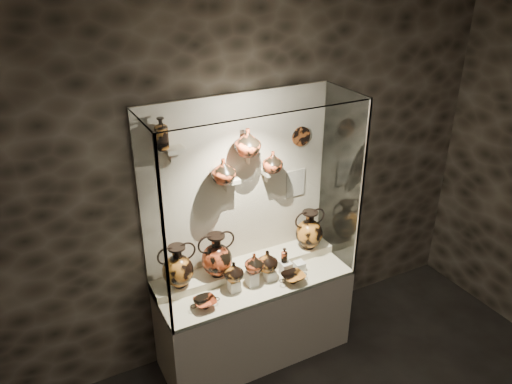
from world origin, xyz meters
TOP-DOWN VIEW (x-y plane):
  - wall_back at (0.00, 2.50)m, footprint 5.00×0.02m
  - plinth at (0.00, 2.18)m, footprint 1.70×0.60m
  - front_tier at (0.00, 2.18)m, footprint 1.68×0.58m
  - rear_tier at (0.00, 2.35)m, footprint 1.70×0.25m
  - back_panel at (0.00, 2.50)m, footprint 1.70×0.03m
  - glass_front at (0.00, 1.88)m, footprint 1.70×0.01m
  - glass_left at (-0.85, 2.18)m, footprint 0.01×0.60m
  - glass_right at (0.85, 2.18)m, footprint 0.01×0.60m
  - glass_top at (0.00, 2.18)m, footprint 1.70×0.60m
  - frame_post_left at (-0.84, 1.89)m, footprint 0.02×0.02m
  - frame_post_right at (0.84, 1.89)m, footprint 0.02×0.02m
  - pedestal_a at (-0.22, 2.13)m, footprint 0.09×0.09m
  - pedestal_b at (-0.05, 2.13)m, footprint 0.09×0.09m
  - pedestal_c at (0.12, 2.13)m, footprint 0.09×0.09m
  - pedestal_d at (0.28, 2.13)m, footprint 0.09×0.09m
  - pedestal_e at (0.42, 2.13)m, footprint 0.09×0.09m
  - bracket_ul at (-0.55, 2.42)m, footprint 0.14×0.12m
  - bracket_ca at (-0.10, 2.42)m, footprint 0.14×0.12m
  - bracket_cb at (0.10, 2.42)m, footprint 0.10×0.12m
  - bracket_cc at (0.28, 2.42)m, footprint 0.14×0.12m
  - amphora_left at (-0.63, 2.32)m, footprint 0.32×0.32m
  - amphora_mid at (-0.29, 2.31)m, footprint 0.32×0.32m
  - amphora_right at (0.64, 2.32)m, footprint 0.38×0.38m
  - jug_a at (-0.22, 2.14)m, footprint 0.17×0.17m
  - jug_b at (-0.03, 2.13)m, footprint 0.18×0.18m
  - jug_c at (0.10, 2.15)m, footprint 0.19×0.19m
  - lekythos_small at (0.27, 2.15)m, footprint 0.08×0.08m
  - kylix_left at (-0.52, 2.04)m, footprint 0.29×0.27m
  - kylix_right at (0.28, 2.00)m, footprint 0.29×0.25m
  - lekythos_tall at (-0.64, 2.41)m, footprint 0.14×0.14m
  - ovoid_vase_a at (-0.18, 2.37)m, footprint 0.20×0.20m
  - ovoid_vase_b at (0.03, 2.36)m, footprint 0.25×0.25m
  - ovoid_vase_c at (0.28, 2.38)m, footprint 0.23×0.23m
  - wall_plate at (0.60, 2.47)m, footprint 0.18×0.02m
  - info_placard at (0.57, 2.47)m, footprint 0.19×0.01m

SIDE VIEW (x-z plane):
  - plinth at x=0.00m, z-range 0.00..0.80m
  - front_tier at x=0.00m, z-range 0.80..0.83m
  - rear_tier at x=0.00m, z-range 0.80..0.90m
  - pedestal_e at x=0.42m, z-range 0.83..0.91m
  - pedestal_c at x=0.12m, z-range 0.83..0.92m
  - kylix_left at x=-0.52m, z-range 0.83..0.92m
  - pedestal_a at x=-0.22m, z-range 0.83..0.93m
  - kylix_right at x=0.28m, z-range 0.83..0.93m
  - pedestal_d at x=0.28m, z-range 0.83..0.95m
  - pedestal_b at x=-0.05m, z-range 0.83..0.96m
  - jug_a at x=-0.22m, z-range 0.93..1.10m
  - jug_c at x=0.10m, z-range 0.92..1.11m
  - lekythos_small at x=0.27m, z-range 0.95..1.11m
  - jug_b at x=-0.03m, z-range 0.96..1.13m
  - amphora_right at x=0.64m, z-range 0.90..1.28m
  - amphora_left at x=-0.63m, z-range 0.90..1.28m
  - amphora_mid at x=-0.29m, z-range 0.90..1.29m
  - info_placard at x=0.57m, z-range 1.38..1.64m
  - wall_back at x=0.00m, z-range 0.00..3.20m
  - back_panel at x=0.00m, z-range 0.80..2.40m
  - glass_front at x=0.00m, z-range 0.80..2.40m
  - glass_left at x=-0.85m, z-range 0.80..2.40m
  - glass_right at x=0.85m, z-range 0.80..2.40m
  - frame_post_left at x=-0.84m, z-range 0.80..2.40m
  - frame_post_right at x=0.84m, z-range 0.80..2.40m
  - bracket_ca at x=-0.10m, z-range 1.68..1.72m
  - bracket_cc at x=0.28m, z-range 1.68..1.72m
  - ovoid_vase_c at x=0.28m, z-range 1.72..1.90m
  - ovoid_vase_a at x=-0.18m, z-range 1.72..1.93m
  - bracket_cb at x=0.10m, z-range 1.88..1.92m
  - wall_plate at x=0.60m, z-range 1.86..2.04m
  - ovoid_vase_b at x=0.03m, z-range 1.92..2.14m
  - bracket_ul at x=-0.55m, z-range 2.03..2.07m
  - lekythos_tall at x=-0.64m, z-range 2.07..2.34m
  - glass_top at x=0.00m, z-range 2.39..2.40m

